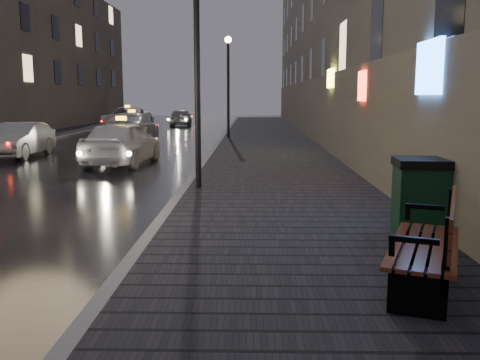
# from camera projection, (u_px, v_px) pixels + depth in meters

# --- Properties ---
(ground) EXTENTS (120.00, 120.00, 0.00)m
(ground) POSITION_uv_depth(u_px,v_px,m) (13.00, 275.00, 7.03)
(ground) COLOR black
(ground) RESTS_ON ground
(sidewalk) EXTENTS (4.60, 58.00, 0.15)m
(sidewalk) POSITION_uv_depth(u_px,v_px,m) (267.00, 140.00, 27.66)
(sidewalk) COLOR black
(sidewalk) RESTS_ON ground
(curb) EXTENTS (0.20, 58.00, 0.15)m
(curb) POSITION_uv_depth(u_px,v_px,m) (221.00, 140.00, 27.72)
(curb) COLOR slate
(curb) RESTS_ON ground
(sidewalk_far) EXTENTS (2.40, 58.00, 0.15)m
(sidewalk_far) POSITION_uv_depth(u_px,v_px,m) (26.00, 140.00, 27.96)
(sidewalk_far) COLOR black
(sidewalk_far) RESTS_ON ground
(curb_far) EXTENTS (0.20, 58.00, 0.15)m
(curb_far) POSITION_uv_depth(u_px,v_px,m) (51.00, 140.00, 27.93)
(curb_far) COLOR slate
(curb_far) RESTS_ON ground
(building_near) EXTENTS (1.80, 50.00, 13.00)m
(building_near) POSITION_uv_depth(u_px,v_px,m) (322.00, 23.00, 30.54)
(building_near) COLOR #605B54
(building_near) RESTS_ON ground
(building_far_c) EXTENTS (6.00, 22.00, 11.00)m
(building_far_c) POSITION_uv_depth(u_px,v_px,m) (56.00, 58.00, 45.01)
(building_far_c) COLOR #6B6051
(building_far_c) RESTS_ON ground
(lamp_near) EXTENTS (0.36, 0.36, 5.28)m
(lamp_near) POSITION_uv_depth(u_px,v_px,m) (197.00, 45.00, 12.37)
(lamp_near) COLOR black
(lamp_near) RESTS_ON sidewalk
(lamp_far) EXTENTS (0.36, 0.36, 5.28)m
(lamp_far) POSITION_uv_depth(u_px,v_px,m) (228.00, 74.00, 28.17)
(lamp_far) COLOR black
(lamp_far) RESTS_ON sidewalk
(bench) EXTENTS (1.40, 2.18, 1.05)m
(bench) POSITION_uv_depth(u_px,v_px,m) (432.00, 244.00, 6.01)
(bench) COLOR black
(bench) RESTS_ON sidewalk
(trash_bin) EXTENTS (0.86, 0.86, 1.22)m
(trash_bin) POSITION_uv_depth(u_px,v_px,m) (420.00, 196.00, 8.37)
(trash_bin) COLOR black
(trash_bin) RESTS_ON sidewalk
(taxi_near) EXTENTS (2.15, 4.59, 1.52)m
(taxi_near) POSITION_uv_depth(u_px,v_px,m) (122.00, 143.00, 18.25)
(taxi_near) COLOR silver
(taxi_near) RESTS_ON ground
(car_left_mid) EXTENTS (1.46, 4.04, 1.32)m
(car_left_mid) POSITION_uv_depth(u_px,v_px,m) (20.00, 140.00, 20.59)
(car_left_mid) COLOR gray
(car_left_mid) RESTS_ON ground
(taxi_mid) EXTENTS (2.25, 5.28, 1.52)m
(taxi_mid) POSITION_uv_depth(u_px,v_px,m) (132.00, 127.00, 27.26)
(taxi_mid) COLOR silver
(taxi_mid) RESTS_ON ground
(taxi_far) EXTENTS (2.69, 5.70, 1.57)m
(taxi_far) POSITION_uv_depth(u_px,v_px,m) (128.00, 118.00, 38.05)
(taxi_far) COLOR silver
(taxi_far) RESTS_ON ground
(car_far) EXTENTS (1.93, 4.15, 1.37)m
(car_far) POSITION_uv_depth(u_px,v_px,m) (181.00, 117.00, 41.80)
(car_far) COLOR gray
(car_far) RESTS_ON ground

